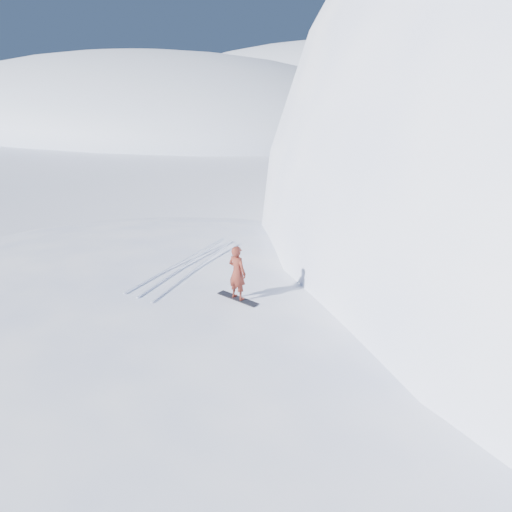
{
  "coord_description": "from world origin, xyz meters",
  "views": [
    {
      "loc": [
        8.72,
        -6.63,
        8.77
      ],
      "look_at": [
        1.08,
        4.44,
        3.5
      ],
      "focal_mm": 32.0,
      "sensor_mm": 36.0,
      "label": 1
    }
  ],
  "objects": [
    {
      "name": "snowboard",
      "position": [
        1.08,
        3.44,
        2.41
      ],
      "size": [
        1.5,
        0.38,
        0.02
      ],
      "primitive_type": "cube",
      "rotation": [
        0.0,
        0.0,
        -0.07
      ],
      "color": "black",
      "rests_on": "near_ridge"
    },
    {
      "name": "ground",
      "position": [
        0.0,
        0.0,
        0.0
      ],
      "size": [
        400.0,
        400.0,
        0.0
      ],
      "primitive_type": "plane",
      "color": "white",
      "rests_on": "ground"
    },
    {
      "name": "far_ridge_c",
      "position": [
        -40.0,
        110.0,
        0.0
      ],
      "size": [
        140.0,
        90.0,
        36.0
      ],
      "primitive_type": "ellipsoid",
      "color": "white",
      "rests_on": "ground"
    },
    {
      "name": "board_tracks",
      "position": [
        -2.09,
        4.67,
        2.42
      ],
      "size": [
        1.98,
        5.96,
        0.04
      ],
      "color": "silver",
      "rests_on": "ground"
    },
    {
      "name": "wind_bumps",
      "position": [
        -0.56,
        2.12,
        0.0
      ],
      "size": [
        16.0,
        14.4,
        1.0
      ],
      "color": "white",
      "rests_on": "ground"
    },
    {
      "name": "snowboarder",
      "position": [
        1.08,
        3.44,
        3.28
      ],
      "size": [
        0.65,
        0.45,
        1.71
      ],
      "primitive_type": "imported",
      "rotation": [
        0.0,
        0.0,
        3.07
      ],
      "color": "maroon",
      "rests_on": "snowboard"
    },
    {
      "name": "near_ridge",
      "position": [
        1.0,
        3.0,
        0.0
      ],
      "size": [
        36.0,
        28.0,
        4.8
      ],
      "primitive_type": "ellipsoid",
      "color": "white",
      "rests_on": "ground"
    },
    {
      "name": "far_ridge_a",
      "position": [
        -70.0,
        60.0,
        0.0
      ],
      "size": [
        120.0,
        70.0,
        28.0
      ],
      "primitive_type": "ellipsoid",
      "color": "white",
      "rests_on": "ground"
    }
  ]
}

